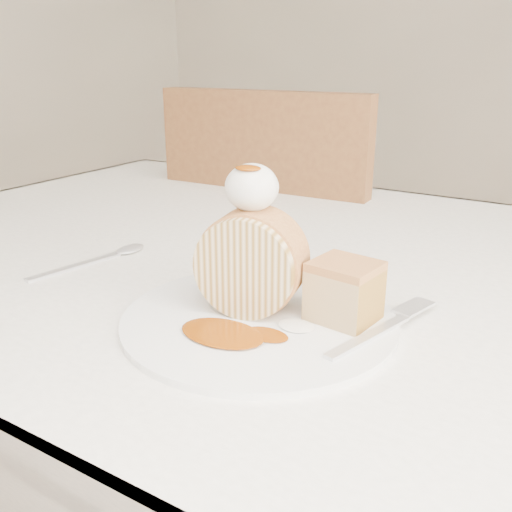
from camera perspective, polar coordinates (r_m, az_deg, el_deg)
The scene contains 10 objects.
table at distance 0.80m, azimuth 4.91°, elevation -6.19°, with size 1.40×0.90×0.75m.
chair_far at distance 1.32m, azimuth 2.88°, elevation -1.35°, with size 0.47×0.47×0.94m.
plate at distance 0.58m, azimuth 0.32°, elevation -6.35°, with size 0.28×0.28×0.01m, color white.
roulade_slice at distance 0.58m, azimuth -0.50°, elevation -0.66°, with size 0.10×0.10×0.06m, color beige.
cake_chunk at distance 0.57m, azimuth 8.80°, elevation -3.84°, with size 0.06×0.06×0.05m, color #B57D44.
whipped_cream at distance 0.56m, azimuth -0.43°, elevation 6.88°, with size 0.05×0.05×0.05m, color white.
caramel_drizzle at distance 0.55m, azimuth -0.81°, elevation 9.39°, with size 0.03×0.02×0.01m, color #783305.
caramel_pool at distance 0.54m, azimuth -3.40°, elevation -7.69°, with size 0.09×0.06×0.00m, color #783305, non-canonical shape.
fork at distance 0.55m, azimuth 11.21°, elevation -7.88°, with size 0.02×0.17×0.00m, color silver.
spoon at distance 0.76m, azimuth -17.66°, elevation -1.02°, with size 0.02×0.16×0.00m, color silver.
Camera 1 is at (0.32, -0.45, 1.01)m, focal length 40.00 mm.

